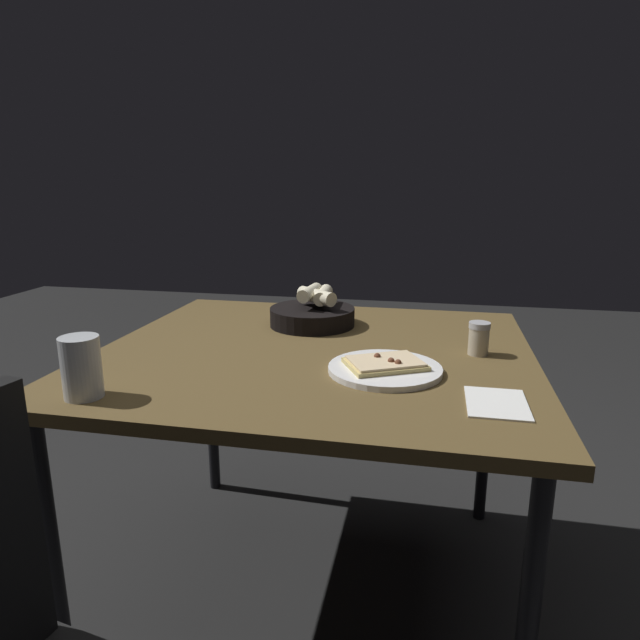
{
  "coord_description": "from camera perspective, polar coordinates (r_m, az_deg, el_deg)",
  "views": [
    {
      "loc": [
        1.37,
        0.3,
        1.18
      ],
      "look_at": [
        -0.02,
        0.01,
        0.82
      ],
      "focal_mm": 30.96,
      "sensor_mm": 36.0,
      "label": 1
    }
  ],
  "objects": [
    {
      "name": "pepper_shaker",
      "position": [
        1.47,
        16.08,
        -2.03
      ],
      "size": [
        0.05,
        0.05,
        0.09
      ],
      "color": "#BFB299",
      "rests_on": "dining_table"
    },
    {
      "name": "ground",
      "position": [
        1.83,
        -0.45,
        -25.72
      ],
      "size": [
        8.0,
        8.0,
        0.0
      ],
      "primitive_type": "plane",
      "color": "black"
    },
    {
      "name": "beer_glass",
      "position": [
        1.24,
        -23.42,
        -4.75
      ],
      "size": [
        0.08,
        0.08,
        0.13
      ],
      "color": "silver",
      "rests_on": "dining_table"
    },
    {
      "name": "napkin",
      "position": [
        1.17,
        17.8,
        -8.19
      ],
      "size": [
        0.16,
        0.12,
        0.0
      ],
      "color": "white",
      "rests_on": "dining_table"
    },
    {
      "name": "bread_basket",
      "position": [
        1.69,
        -0.75,
        0.69
      ],
      "size": [
        0.26,
        0.26,
        0.12
      ],
      "color": "black",
      "rests_on": "dining_table"
    },
    {
      "name": "pizza_plate",
      "position": [
        1.3,
        6.74,
        -4.91
      ],
      "size": [
        0.27,
        0.27,
        0.04
      ],
      "color": "white",
      "rests_on": "dining_table"
    },
    {
      "name": "dining_table",
      "position": [
        1.49,
        -0.5,
        -5.12
      ],
      "size": [
        1.03,
        1.13,
        0.74
      ],
      "color": "brown",
      "rests_on": "ground"
    }
  ]
}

